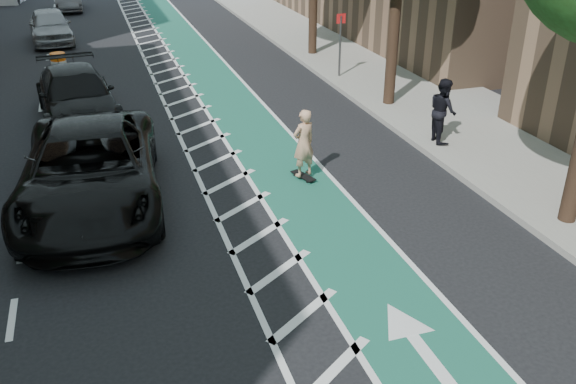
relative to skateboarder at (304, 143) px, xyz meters
name	(u,v)px	position (x,y,z in m)	size (l,w,h in m)	color
ground	(201,286)	(-3.30, -3.81, -0.96)	(120.00, 120.00, 0.00)	black
bike_lane	(234,106)	(-0.30, 6.19, -0.96)	(2.00, 90.00, 0.01)	#1B5F4E
buffer_strip	(190,111)	(-1.80, 6.19, -0.96)	(1.40, 90.00, 0.01)	silver
sidewalk_right	(408,87)	(6.20, 6.19, -0.89)	(5.00, 90.00, 0.15)	gray
curb_right	(346,93)	(3.75, 6.19, -0.88)	(0.12, 90.00, 0.16)	gray
sign_post	(340,44)	(4.30, 8.19, 0.39)	(0.35, 0.08, 2.47)	#4C4C4C
skateboard	(303,176)	(0.00, 0.00, -0.88)	(0.46, 0.81, 0.11)	black
skateboarder	(304,143)	(0.00, 0.00, 0.00)	(0.62, 0.41, 1.71)	tan
suv_near	(90,169)	(-5.01, 0.12, -0.06)	(2.98, 6.46, 1.80)	black
suv_far	(76,96)	(-5.27, 6.38, -0.17)	(2.21, 5.42, 1.57)	black
car_silver	(50,26)	(-6.35, 18.49, -0.18)	(1.85, 4.60, 1.57)	gray
pedestrian	(443,110)	(4.40, 0.93, 0.09)	(0.87, 0.68, 1.80)	black
barrel_a	(70,157)	(-5.50, 2.07, -0.50)	(0.72, 0.72, 0.98)	#DA510B
barrel_b	(65,89)	(-5.69, 8.62, -0.55)	(0.65, 0.65, 0.88)	#D8480B
barrel_c	(59,66)	(-5.90, 11.70, -0.50)	(0.71, 0.71, 0.97)	orange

